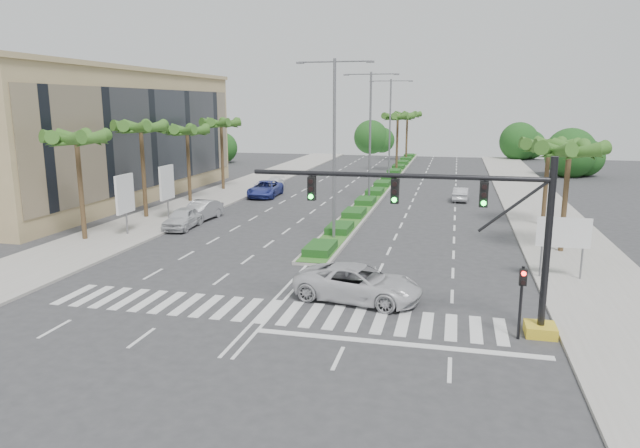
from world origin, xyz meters
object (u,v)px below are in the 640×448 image
Objects in this scene: car_parked_b at (201,211)px; car_parked_c at (265,189)px; car_parked_d at (274,185)px; car_right at (461,194)px; car_crossing at (358,283)px; car_parked_a at (183,218)px.

car_parked_c reaches higher than car_parked_b.
car_parked_d is (0.69, 16.67, -0.13)m from car_parked_b.
car_parked_d is at bearing -2.52° from car_right.
car_crossing is (14.26, -28.30, 0.05)m from car_parked_c.
car_crossing reaches higher than car_right.
car_parked_b is 24.93m from car_right.
car_parked_c is at bearing 81.36° from car_parked_a.
car_parked_a is at bearing 44.86° from car_right.
car_right is at bearing 0.79° from car_crossing.
car_parked_b is 0.78× the size of car_crossing.
car_parked_c is 19.22m from car_right.
car_parked_c reaches higher than car_parked_a.
car_parked_a is at bearing 60.45° from car_crossing.
car_crossing is at bearing -70.95° from car_parked_d.
car_right is (19.11, 2.03, -0.13)m from car_parked_c.
car_parked_d is (-0.50, 4.23, -0.15)m from car_parked_c.
car_right is at bearing 2.77° from car_parked_c.
car_parked_d is 1.12× the size of car_right.
car_parked_a is 0.76× the size of car_crossing.
car_crossing is (15.45, -12.70, 0.06)m from car_parked_a.
car_parked_d is 35.73m from car_crossing.
car_crossing reaches higher than car_parked_a.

